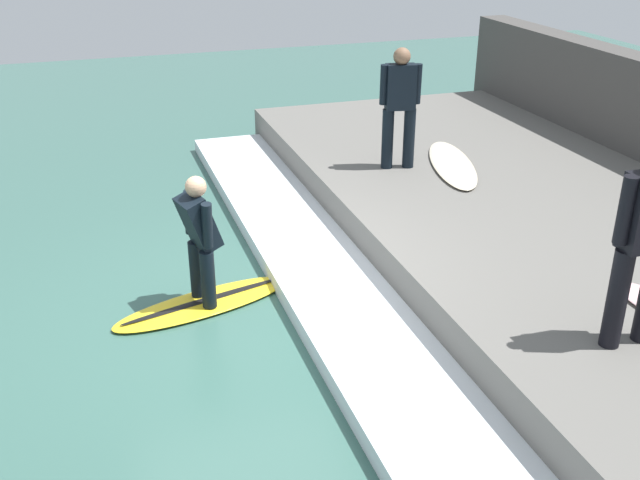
{
  "coord_description": "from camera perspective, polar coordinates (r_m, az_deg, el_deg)",
  "views": [
    {
      "loc": [
        -1.34,
        -6.59,
        3.91
      ],
      "look_at": [
        0.82,
        0.0,
        0.7
      ],
      "focal_mm": 42.0,
      "sensor_mm": 36.0,
      "label": 1
    }
  ],
  "objects": [
    {
      "name": "wave_foam_crest",
      "position": [
        7.96,
        0.95,
        -3.83
      ],
      "size": [
        1.11,
        10.96,
        0.19
      ],
      "primitive_type": "cube",
      "color": "silver",
      "rests_on": "ground_plane"
    },
    {
      "name": "surfer_riding",
      "position": [
        7.58,
        -9.18,
        0.46
      ],
      "size": [
        0.46,
        0.57,
        1.37
      ],
      "color": "black",
      "rests_on": "surfboard_riding"
    },
    {
      "name": "surfboard_riding",
      "position": [
        7.94,
        -8.8,
        -4.76
      ],
      "size": [
        2.07,
        1.07,
        0.07
      ],
      "color": "yellow",
      "rests_on": "ground_plane"
    },
    {
      "name": "ground_plane",
      "position": [
        7.78,
        -5.75,
        -5.47
      ],
      "size": [
        28.0,
        28.0,
        0.0
      ],
      "primitive_type": "plane",
      "color": "#386056"
    },
    {
      "name": "surfboard_waiting_far",
      "position": [
        10.38,
        10.04,
        5.73
      ],
      "size": [
        1.11,
        2.08,
        0.06
      ],
      "color": "beige",
      "rests_on": "concrete_ledge"
    },
    {
      "name": "concrete_ledge",
      "position": [
        9.07,
        17.67,
        -0.05
      ],
      "size": [
        4.4,
        11.53,
        0.55
      ],
      "primitive_type": "cube",
      "color": "#66635E",
      "rests_on": "ground_plane"
    },
    {
      "name": "surfer_waiting_far",
      "position": [
        9.98,
        6.11,
        10.42
      ],
      "size": [
        0.53,
        0.32,
        1.6
      ],
      "color": "black",
      "rests_on": "concrete_ledge"
    }
  ]
}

